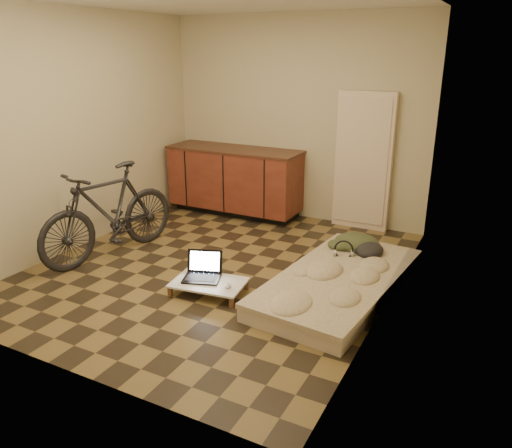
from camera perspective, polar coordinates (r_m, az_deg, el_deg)
The scene contains 10 objects.
room_shell at distance 4.87m, azimuth -4.86°, elevation 9.06°, with size 3.50×4.00×2.60m.
cabinets at distance 6.85m, azimuth -2.43°, elevation 5.01°, with size 1.84×0.62×0.91m.
appliance_panel at distance 6.34m, azimuth 12.18°, elevation 6.97°, with size 0.70×0.10×1.70m, color beige.
bicycle at distance 5.59m, azimuth -16.51°, elevation 1.83°, with size 0.51×1.73×1.12m, color black.
futon at distance 4.80m, azimuth 9.47°, elevation -6.61°, with size 1.17×2.10×0.17m.
clothing_pile at distance 5.36m, azimuth 11.77°, elevation -1.72°, with size 0.52×0.43×0.21m, color #353F24, non-canonical shape.
headphones at distance 5.15m, azimuth 9.99°, elevation -2.83°, with size 0.22×0.20×0.14m, color black, non-canonical shape.
lap_desk at distance 4.72m, azimuth -5.43°, elevation -6.73°, with size 0.73×0.52×0.11m.
laptop at distance 4.79m, azimuth -6.10°, elevation -5.50°, with size 0.42×0.40×0.23m.
mouse at distance 4.58m, azimuth -3.24°, elevation -7.07°, with size 0.06×0.09×0.03m, color silver.
Camera 1 is at (2.56, -4.05, 2.17)m, focal length 35.00 mm.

